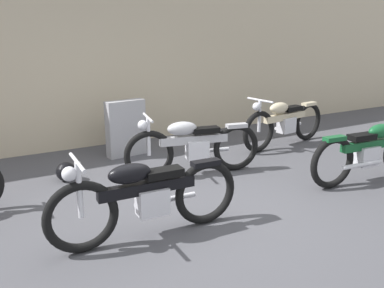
{
  "coord_description": "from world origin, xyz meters",
  "views": [
    {
      "loc": [
        -2.18,
        -4.11,
        2.19
      ],
      "look_at": [
        0.69,
        0.98,
        0.55
      ],
      "focal_mm": 38.52,
      "sensor_mm": 36.0,
      "label": 1
    }
  ],
  "objects": [
    {
      "name": "stone_marker",
      "position": [
        0.27,
        2.61,
        0.5
      ],
      "size": [
        0.72,
        0.28,
        0.99
      ],
      "primitive_type": "cube",
      "rotation": [
        0.0,
        0.0,
        0.12
      ],
      "color": "#9E9EA3",
      "rests_on": "ground_plane"
    },
    {
      "name": "helmet",
      "position": [
        -0.98,
        1.84,
        0.14
      ],
      "size": [
        0.29,
        0.29,
        0.29
      ],
      "primitive_type": "sphere",
      "color": "black",
      "rests_on": "ground_plane"
    },
    {
      "name": "building_wall",
      "position": [
        0.0,
        3.65,
        1.62
      ],
      "size": [
        18.0,
        0.3,
        3.23
      ],
      "primitive_type": "cube",
      "color": "beige",
      "rests_on": "ground_plane"
    },
    {
      "name": "motorcycle_black",
      "position": [
        -0.61,
        -0.33,
        0.47
      ],
      "size": [
        2.18,
        0.61,
        0.98
      ],
      "rotation": [
        0.0,
        0.0,
        3.1
      ],
      "color": "black",
      "rests_on": "ground_plane"
    },
    {
      "name": "motorcycle_cream",
      "position": [
        3.13,
        1.71,
        0.47
      ],
      "size": [
        2.18,
        0.65,
        0.98
      ],
      "rotation": [
        0.0,
        0.0,
        3.28
      ],
      "color": "black",
      "rests_on": "ground_plane"
    },
    {
      "name": "motorcycle_silver",
      "position": [
        0.8,
        1.14,
        0.47
      ],
      "size": [
        2.13,
        0.71,
        0.97
      ],
      "rotation": [
        0.0,
        0.0,
        2.94
      ],
      "color": "black",
      "rests_on": "ground_plane"
    },
    {
      "name": "ground_plane",
      "position": [
        0.0,
        0.0,
        0.0
      ],
      "size": [
        40.0,
        40.0,
        0.0
      ],
      "primitive_type": "plane",
      "color": "#47474C"
    },
    {
      "name": "motorcycle_green",
      "position": [
        2.95,
        -0.36,
        0.46
      ],
      "size": [
        2.15,
        0.6,
        0.96
      ],
      "rotation": [
        0.0,
        0.0,
        -0.08
      ],
      "color": "black",
      "rests_on": "ground_plane"
    }
  ]
}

